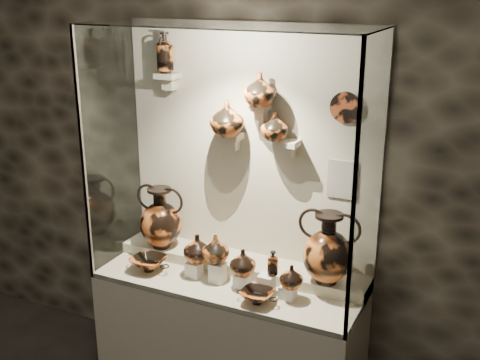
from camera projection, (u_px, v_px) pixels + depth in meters
name	position (u px, v px, depth m)	size (l,w,h in m)	color
wall_back	(250.00, 150.00, 3.83)	(5.00, 0.02, 3.20)	black
plinth	(229.00, 338.00, 3.94)	(1.70, 0.60, 0.80)	beige
front_tier	(229.00, 282.00, 3.81)	(1.68, 0.58, 0.03)	#BBAE91
rear_tier	(241.00, 266.00, 3.95)	(1.70, 0.25, 0.10)	#BBAE91
back_panel	(250.00, 150.00, 3.83)	(1.70, 0.03, 1.60)	beige
glass_front	(204.00, 178.00, 3.30)	(1.70, 0.01, 1.60)	white
glass_left	(112.00, 147.00, 3.90)	(0.01, 0.60, 1.60)	white
glass_right	(369.00, 183.00, 3.21)	(0.01, 0.60, 1.60)	white
glass_top	(227.00, 25.00, 3.31)	(1.70, 0.60, 0.01)	white
frame_post_left	(83.00, 159.00, 3.65)	(0.02, 0.02, 1.60)	gray
frame_post_right	(354.00, 200.00, 2.97)	(0.02, 0.02, 1.60)	gray
pedestal_a	(194.00, 269.00, 3.83)	(0.09, 0.09, 0.10)	silver
pedestal_b	(218.00, 272.00, 3.76)	(0.09, 0.09, 0.13)	silver
pedestal_c	(243.00, 281.00, 3.70)	(0.09, 0.09, 0.09)	silver
pedestal_d	(267.00, 284.00, 3.63)	(0.09, 0.09, 0.12)	silver
pedestal_e	(288.00, 292.00, 3.58)	(0.09, 0.09, 0.08)	silver
bracket_ul	(167.00, 76.00, 3.84)	(0.14, 0.12, 0.04)	beige
bracket_ca	(231.00, 136.00, 3.77)	(0.14, 0.12, 0.04)	beige
bracket_cb	(260.00, 108.00, 3.63)	(0.10, 0.12, 0.04)	beige
bracket_cc	(287.00, 143.00, 3.62)	(0.14, 0.12, 0.04)	beige
amphora_left	(161.00, 217.00, 4.05)	(0.34, 0.34, 0.42)	#C25D25
amphora_right	(328.00, 248.00, 3.56)	(0.36, 0.36, 0.45)	#C25D25
jug_a	(198.00, 248.00, 3.79)	(0.18, 0.18, 0.18)	#C25D25
jug_b	(216.00, 249.00, 3.73)	(0.17, 0.17, 0.18)	#C05721
jug_c	(243.00, 262.00, 3.65)	(0.16, 0.16, 0.17)	#C25D25
jug_e	(292.00, 277.00, 3.52)	(0.14, 0.14, 0.14)	#C25D25
lekythos_small	(273.00, 262.00, 3.58)	(0.08, 0.08, 0.18)	#C05721
kylix_left	(149.00, 263.00, 3.90)	(0.29, 0.24, 0.11)	#C05721
kylix_right	(257.00, 295.00, 3.51)	(0.25, 0.21, 0.10)	#C25D25
lekythos_tall	(165.00, 50.00, 3.79)	(0.12, 0.12, 0.29)	#C25D25
ovoid_vase_a	(227.00, 118.00, 3.68)	(0.21, 0.21, 0.22)	#C05721
ovoid_vase_b	(260.00, 90.00, 3.54)	(0.19, 0.19, 0.20)	#C05721
ovoid_vase_c	(275.00, 126.00, 3.58)	(0.17, 0.17, 0.17)	#C05721
wall_plate	(345.00, 107.00, 3.45)	(0.18, 0.18, 0.02)	#9D421E
info_placard	(342.00, 179.00, 3.59)	(0.18, 0.01, 0.24)	beige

